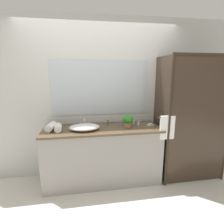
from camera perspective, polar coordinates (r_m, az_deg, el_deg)
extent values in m
plane|color=silver|center=(3.13, -2.91, -21.13)|extent=(8.00, 8.00, 0.00)
cube|color=silver|center=(2.98, -3.91, 4.16)|extent=(4.40, 0.05, 2.60)
cube|color=silver|center=(3.02, -3.76, -2.41)|extent=(1.80, 0.01, 0.11)
cube|color=silver|center=(2.92, -3.91, 7.81)|extent=(1.56, 0.01, 0.89)
cube|color=#9E9993|center=(2.92, -3.03, -13.90)|extent=(1.80, 0.56, 0.87)
cube|color=brown|center=(2.74, -3.12, -5.53)|extent=(1.80, 0.58, 0.03)
cylinder|color=#2D2319|center=(2.72, 17.89, -3.74)|extent=(0.04, 0.04, 2.00)
cube|color=#2D2319|center=(2.89, 28.51, 15.99)|extent=(1.00, 0.04, 0.04)
cube|color=#382B21|center=(2.97, 26.54, -3.09)|extent=(0.96, 0.01, 1.96)
cube|color=#382B21|center=(2.96, 15.43, -2.24)|extent=(0.01, 0.57, 1.96)
cylinder|color=#2D2319|center=(2.69, 17.56, -1.59)|extent=(0.32, 0.02, 0.02)
cube|color=white|center=(2.73, 17.34, -4.81)|extent=(0.22, 0.04, 0.36)
ellipsoid|color=white|center=(2.67, -8.84, -4.83)|extent=(0.45, 0.31, 0.09)
cube|color=silver|center=(2.88, -8.85, -4.25)|extent=(0.17, 0.04, 0.02)
cylinder|color=silver|center=(2.86, -8.89, -3.10)|extent=(0.02, 0.02, 0.10)
cylinder|color=silver|center=(2.79, -8.92, -2.42)|extent=(0.02, 0.12, 0.02)
cylinder|color=silver|center=(2.87, -10.07, -3.73)|extent=(0.02, 0.02, 0.04)
cylinder|color=silver|center=(2.87, -7.67, -3.65)|extent=(0.02, 0.02, 0.04)
cylinder|color=#B77A51|center=(2.80, 5.12, -4.06)|extent=(0.11, 0.11, 0.07)
ellipsoid|color=#298324|center=(2.78, 5.15, -2.32)|extent=(0.17, 0.17, 0.12)
cube|color=silver|center=(2.94, 12.21, -4.08)|extent=(0.10, 0.07, 0.01)
ellipsoid|color=silver|center=(2.94, 12.23, -3.75)|extent=(0.07, 0.04, 0.02)
cylinder|color=silver|center=(2.94, 7.01, -3.21)|extent=(0.03, 0.03, 0.08)
cylinder|color=#9E895B|center=(2.93, 7.03, -2.38)|extent=(0.02, 0.02, 0.01)
cylinder|color=#4C7056|center=(2.92, -1.35, -3.25)|extent=(0.03, 0.03, 0.08)
cylinder|color=#B7B2A8|center=(2.90, -1.36, -2.41)|extent=(0.03, 0.03, 0.01)
cylinder|color=silver|center=(2.87, 8.50, -3.53)|extent=(0.03, 0.03, 0.09)
cylinder|color=#2D6638|center=(2.86, 8.53, -2.55)|extent=(0.02, 0.02, 0.01)
cylinder|color=white|center=(2.77, -19.07, -4.50)|extent=(0.15, 0.25, 0.11)
cylinder|color=white|center=(2.70, -16.95, -4.86)|extent=(0.12, 0.21, 0.10)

